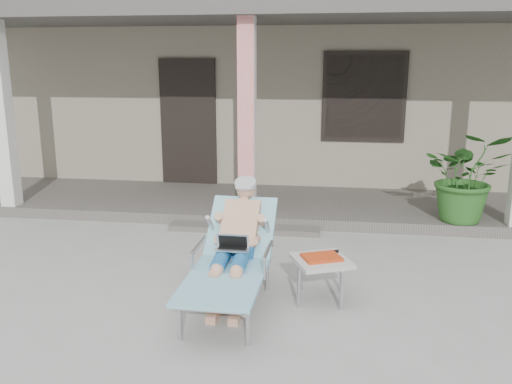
# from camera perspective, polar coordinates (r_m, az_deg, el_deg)

# --- Properties ---
(ground) EXTENTS (60.00, 60.00, 0.00)m
(ground) POSITION_cam_1_polar(r_m,az_deg,el_deg) (5.53, -4.49, -9.94)
(ground) COLOR #9E9E99
(ground) RESTS_ON ground
(house) EXTENTS (10.40, 5.40, 3.30)m
(house) POSITION_cam_1_polar(r_m,az_deg,el_deg) (11.50, 2.56, 10.93)
(house) COLOR gray
(house) RESTS_ON ground
(porch_deck) EXTENTS (10.00, 2.00, 0.15)m
(porch_deck) POSITION_cam_1_polar(r_m,az_deg,el_deg) (8.30, 0.03, -1.25)
(porch_deck) COLOR #605B56
(porch_deck) RESTS_ON ground
(porch_overhang) EXTENTS (10.00, 2.30, 2.85)m
(porch_overhang) POSITION_cam_1_polar(r_m,az_deg,el_deg) (7.99, -0.03, 17.81)
(porch_overhang) COLOR silver
(porch_overhang) RESTS_ON porch_deck
(porch_step) EXTENTS (2.00, 0.30, 0.07)m
(porch_step) POSITION_cam_1_polar(r_m,az_deg,el_deg) (7.22, -1.28, -3.86)
(porch_step) COLOR #605B56
(porch_step) RESTS_ON ground
(lounger) EXTENTS (0.69, 1.76, 1.13)m
(lounger) POSITION_cam_1_polar(r_m,az_deg,el_deg) (5.01, -2.37, -3.91)
(lounger) COLOR #B7B7BC
(lounger) RESTS_ON ground
(side_table) EXTENTS (0.64, 0.64, 0.44)m
(side_table) POSITION_cam_1_polar(r_m,az_deg,el_deg) (5.15, 6.90, -7.40)
(side_table) COLOR #B9B9B4
(side_table) RESTS_ON ground
(potted_palm) EXTENTS (1.20, 1.08, 1.19)m
(potted_palm) POSITION_cam_1_polar(r_m,az_deg,el_deg) (7.53, 21.34, 1.52)
(potted_palm) COLOR #26591E
(potted_palm) RESTS_ON porch_deck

